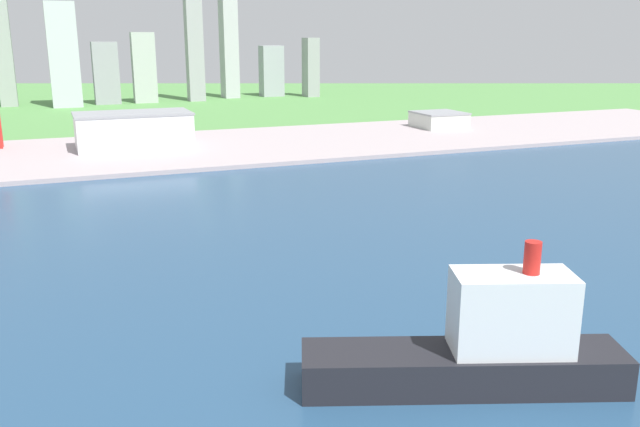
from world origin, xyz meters
The scene contains 7 objects.
ground_plane centered at (0.00, 300.00, 0.00)m, with size 2400.00×2400.00×0.00m, color #528C47.
water_bay centered at (0.00, 240.00, 0.07)m, with size 840.00×360.00×0.15m, color navy.
industrial_pier centered at (0.00, 490.00, 1.25)m, with size 840.00×140.00×2.50m, color #A7999C.
cargo_ship centered at (-9.16, 180.10, 8.84)m, with size 65.24×35.16×30.59m.
warehouse_main centered at (-37.16, 499.20, 13.25)m, with size 68.32×37.70×21.46m.
warehouse_annex centered at (185.13, 510.61, 8.25)m, with size 34.03×33.99×11.46m.
distant_skyline centered at (4.67, 820.50, 48.84)m, with size 377.47×64.61×145.84m.
Camera 1 is at (-84.83, 78.32, 68.87)m, focal length 37.82 mm.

